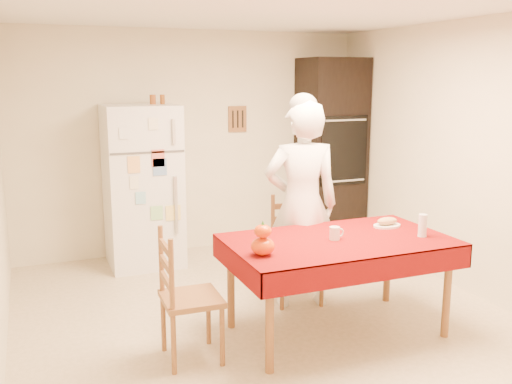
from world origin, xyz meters
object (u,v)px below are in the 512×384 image
chair_far (295,245)px  wine_glass (423,225)px  oven_cabinet (331,152)px  seated_woman (302,205)px  coffee_mug (335,233)px  chair_left (182,292)px  bread_plate (387,226)px  dining_table (338,247)px  pumpkin_lower (263,246)px  refrigerator (143,186)px

chair_far → wine_glass: (0.64, -0.94, 0.34)m
chair_far → wine_glass: bearing=-46.1°
oven_cabinet → seated_woman: bearing=-126.0°
coffee_mug → wine_glass: bearing=-14.5°
oven_cabinet → chair_left: oven_cabinet is taller
oven_cabinet → chair_far: 2.06m
chair_far → seated_woman: 0.41m
seated_woman → bread_plate: seated_woman is taller
coffee_mug → bread_plate: coffee_mug is taller
oven_cabinet → chair_left: (-2.45, -2.30, -0.59)m
seated_woman → wine_glass: size_ratio=10.18×
coffee_mug → dining_table: bearing=12.5°
dining_table → chair_left: 1.25m
wine_glass → bread_plate: (-0.08, 0.35, -0.08)m
oven_cabinet → coffee_mug: oven_cabinet is taller
chair_left → bread_plate: 1.81m
dining_table → wine_glass: bearing=-16.1°
chair_left → chair_far: bearing=-56.9°
oven_cabinet → dining_table: oven_cabinet is taller
chair_far → pumpkin_lower: chair_far is taller
chair_left → coffee_mug: chair_left is taller
refrigerator → wine_glass: refrigerator is taller
refrigerator → oven_cabinet: bearing=1.2°
chair_far → pumpkin_lower: (-0.69, -0.91, 0.32)m
seated_woman → wine_glass: 1.03m
chair_far → seated_woman: size_ratio=0.53×
chair_left → pumpkin_lower: bearing=-105.0°
pumpkin_lower → wine_glass: wine_glass is taller
seated_woman → pumpkin_lower: 1.04m
oven_cabinet → seated_woman: 2.10m
chair_left → bread_plate: (1.79, 0.16, 0.26)m
chair_left → bread_plate: size_ratio=3.96×
coffee_mug → pumpkin_lower: pumpkin_lower is taller
refrigerator → coffee_mug: (1.02, -2.26, -0.04)m
chair_far → coffee_mug: chair_far is taller
refrigerator → oven_cabinet: 2.29m
dining_table → coffee_mug: bearing=-167.5°
chair_far → chair_left: (-1.23, -0.75, 0.00)m
seated_woman → bread_plate: size_ratio=7.47×
wine_glass → refrigerator: bearing=124.9°
coffee_mug → bread_plate: size_ratio=0.42×
pumpkin_lower → bread_plate: size_ratio=0.70×
seated_woman → wine_glass: seated_woman is taller
refrigerator → coffee_mug: bearing=-65.7°
refrigerator → dining_table: refrigerator is taller
wine_glass → bread_plate: 0.37m
pumpkin_lower → bread_plate: bearing=14.4°
oven_cabinet → bread_plate: 2.26m
chair_far → coffee_mug: bearing=-83.2°
oven_cabinet → seated_woman: size_ratio=1.23×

